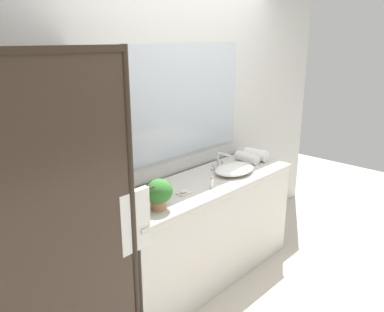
# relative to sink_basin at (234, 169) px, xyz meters

# --- Properties ---
(ground_plane) EXTENTS (8.00, 8.00, 0.00)m
(ground_plane) POSITION_rel_sink_basin_xyz_m (-0.32, 0.06, -0.94)
(ground_plane) COLOR beige
(wall_back_with_mirror) EXTENTS (4.40, 0.06, 2.60)m
(wall_back_with_mirror) POSITION_rel_sink_basin_xyz_m (-0.32, 0.40, 0.37)
(wall_back_with_mirror) COLOR silver
(wall_back_with_mirror) RESTS_ON ground_plane
(vanity_cabinet) EXTENTS (1.80, 0.58, 0.90)m
(vanity_cabinet) POSITION_rel_sink_basin_xyz_m (-0.32, 0.07, -0.49)
(vanity_cabinet) COLOR silver
(vanity_cabinet) RESTS_ON ground_plane
(shower_enclosure) EXTENTS (1.20, 0.59, 2.00)m
(shower_enclosure) POSITION_rel_sink_basin_xyz_m (-1.59, -0.13, 0.09)
(shower_enclosure) COLOR #2D2319
(shower_enclosure) RESTS_ON ground_plane
(sink_basin) EXTENTS (0.40, 0.29, 0.08)m
(sink_basin) POSITION_rel_sink_basin_xyz_m (0.00, 0.00, 0.00)
(sink_basin) COLOR white
(sink_basin) RESTS_ON vanity_cabinet
(faucet) EXTENTS (0.17, 0.16, 0.16)m
(faucet) POSITION_rel_sink_basin_xyz_m (0.00, 0.17, 0.02)
(faucet) COLOR silver
(faucet) RESTS_ON vanity_cabinet
(potted_plant) EXTENTS (0.20, 0.20, 0.22)m
(potted_plant) POSITION_rel_sink_basin_xyz_m (-0.94, -0.07, 0.08)
(potted_plant) COLOR #B77A51
(potted_plant) RESTS_ON vanity_cabinet
(soap_dish) EXTENTS (0.10, 0.07, 0.04)m
(soap_dish) POSITION_rel_sink_basin_xyz_m (-0.63, -0.01, -0.02)
(soap_dish) COLOR silver
(soap_dish) RESTS_ON vanity_cabinet
(amenity_bottle_body_wash) EXTENTS (0.03, 0.03, 0.09)m
(amenity_bottle_body_wash) POSITION_rel_sink_basin_xyz_m (-0.39, -0.08, 0.00)
(amenity_bottle_body_wash) COLOR white
(amenity_bottle_body_wash) RESTS_ON vanity_cabinet
(amenity_bottle_shampoo) EXTENTS (0.03, 0.03, 0.08)m
(amenity_bottle_shampoo) POSITION_rel_sink_basin_xyz_m (-0.78, 0.09, 0.00)
(amenity_bottle_shampoo) COLOR #4C7056
(amenity_bottle_shampoo) RESTS_ON vanity_cabinet
(rolled_towel_near_edge) EXTENTS (0.13, 0.23, 0.11)m
(rolled_towel_near_edge) POSITION_rel_sink_basin_xyz_m (0.44, 0.08, 0.02)
(rolled_towel_near_edge) COLOR white
(rolled_towel_near_edge) RESTS_ON vanity_cabinet
(rolled_towel_middle) EXTENTS (0.11, 0.25, 0.09)m
(rolled_towel_middle) POSITION_rel_sink_basin_xyz_m (0.33, 0.10, 0.01)
(rolled_towel_middle) COLOR white
(rolled_towel_middle) RESTS_ON vanity_cabinet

